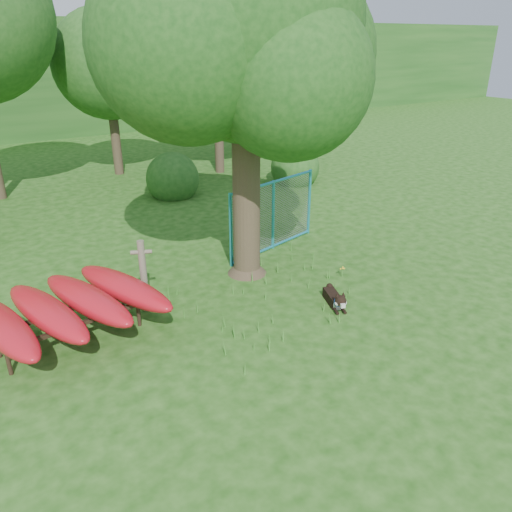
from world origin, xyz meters
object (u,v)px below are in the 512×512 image
husky_dog (335,299)px  fence_section (273,215)px  oak_tree (242,37)px  kayak_rack (68,306)px

husky_dog → fence_section: size_ratio=0.31×
oak_tree → kayak_rack: bearing=-170.7°
fence_section → oak_tree: bearing=-162.4°
kayak_rack → fence_section: size_ratio=1.11×
kayak_rack → husky_dog: 5.09m
husky_dog → fence_section: (0.72, 3.19, 0.74)m
oak_tree → kayak_rack: (-4.10, -0.67, -4.31)m
kayak_rack → husky_dog: size_ratio=3.60×
kayak_rack → fence_section: fence_section is taller
oak_tree → kayak_rack: 5.99m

